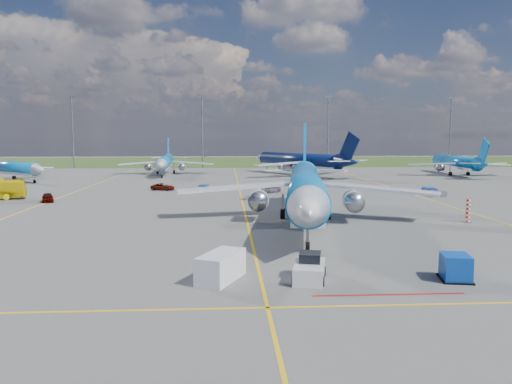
{
  "coord_description": "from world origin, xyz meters",
  "views": [
    {
      "loc": [
        -2.37,
        -48.58,
        10.19
      ],
      "look_at": [
        0.84,
        5.99,
        4.0
      ],
      "focal_mm": 35.0,
      "sensor_mm": 36.0,
      "label": 1
    }
  ],
  "objects": [
    {
      "name": "service_van",
      "position": [
        -2.83,
        -14.14,
        0.99
      ],
      "size": [
        3.68,
        4.9,
        1.98
      ],
      "primitive_type": "cube",
      "rotation": [
        0.0,
        0.0,
        -0.43
      ],
      "color": "white",
      "rests_on": "ground"
    },
    {
      "name": "service_car_c",
      "position": [
        5.41,
        40.12,
        0.64
      ],
      "size": [
        4.55,
        4.26,
        1.29
      ],
      "primitive_type": "imported",
      "rotation": [
        0.0,
        0.0,
        -0.86
      ],
      "color": "#999999",
      "rests_on": "ground"
    },
    {
      "name": "bg_jet_ne",
      "position": [
        57.34,
        78.14,
        0.0
      ],
      "size": [
        29.92,
        38.04,
        9.54
      ],
      "primitive_type": null,
      "rotation": [
        0.0,
        0.0,
        3.08
      ],
      "color": "#0C6AB4",
      "rests_on": "ground"
    },
    {
      "name": "ground",
      "position": [
        0.0,
        0.0,
        0.0
      ],
      "size": [
        400.0,
        400.0,
        0.0
      ],
      "primitive_type": "plane",
      "color": "#51514E",
      "rests_on": "ground"
    },
    {
      "name": "baggage_tug_e",
      "position": [
        32.95,
        34.39,
        0.51
      ],
      "size": [
        2.6,
        5.05,
        1.1
      ],
      "rotation": [
        0.0,
        0.0,
        0.28
      ],
      "color": "#1A439E",
      "rests_on": "ground"
    },
    {
      "name": "service_car_b",
      "position": [
        -14.37,
        45.34,
        0.63
      ],
      "size": [
        4.96,
        3.53,
        1.25
      ],
      "primitive_type": "imported",
      "rotation": [
        0.0,
        0.0,
        1.21
      ],
      "color": "#999999",
      "rests_on": "ground"
    },
    {
      "name": "bg_jet_nw",
      "position": [
        -51.81,
        67.97,
        0.0
      ],
      "size": [
        40.09,
        39.34,
        8.37
      ],
      "primitive_type": null,
      "rotation": [
        0.0,
        0.0,
        0.86
      ],
      "color": "#0C6AB4",
      "rests_on": "ground"
    },
    {
      "name": "pushback_tug",
      "position": [
        3.45,
        -14.38,
        0.76
      ],
      "size": [
        2.9,
        5.63,
        1.87
      ],
      "rotation": [
        0.0,
        0.0,
        -0.23
      ],
      "color": "silver",
      "rests_on": "ground"
    },
    {
      "name": "baggage_tug_w",
      "position": [
        32.6,
        34.51,
        0.59
      ],
      "size": [
        1.88,
        5.67,
        1.25
      ],
      "rotation": [
        0.0,
        0.0,
        -0.07
      ],
      "color": "#184491",
      "rests_on": "ground"
    },
    {
      "name": "floodlight_masts",
      "position": [
        10.0,
        110.0,
        12.56
      ],
      "size": [
        202.2,
        0.5,
        22.7
      ],
      "color": "slate",
      "rests_on": "ground"
    },
    {
      "name": "main_airliner",
      "position": [
        6.84,
        8.77,
        0.0
      ],
      "size": [
        40.5,
        49.55,
        11.8
      ],
      "primitive_type": null,
      "rotation": [
        0.0,
        0.0,
        -0.15
      ],
      "color": "#0C6AB4",
      "rests_on": "ground"
    },
    {
      "name": "bg_jet_n",
      "position": [
        16.3,
        80.18,
        0.0
      ],
      "size": [
        48.65,
        51.7,
        10.81
      ],
      "primitive_type": null,
      "rotation": [
        0.0,
        0.0,
        3.71
      ],
      "color": "#071540",
      "rests_on": "ground"
    },
    {
      "name": "warning_post",
      "position": [
        26.0,
        8.0,
        1.5
      ],
      "size": [
        0.5,
        0.5,
        3.0
      ],
      "primitive_type": "cylinder",
      "color": "red",
      "rests_on": "ground"
    },
    {
      "name": "baggage_tug_c",
      "position": [
        -6.9,
        44.01,
        0.49
      ],
      "size": [
        2.15,
        4.78,
        1.04
      ],
      "rotation": [
        0.0,
        0.0,
        -0.21
      ],
      "color": "#174B8A",
      "rests_on": "ground"
    },
    {
      "name": "bg_jet_nnw",
      "position": [
        -18.6,
        83.78,
        0.0
      ],
      "size": [
        28.91,
        36.9,
        9.3
      ],
      "primitive_type": null,
      "rotation": [
        0.0,
        0.0,
        0.05
      ],
      "color": "#0C6AB4",
      "rests_on": "ground"
    },
    {
      "name": "grass_strip",
      "position": [
        0.0,
        150.0,
        0.0
      ],
      "size": [
        400.0,
        80.0,
        0.01
      ],
      "primitive_type": "cube",
      "color": "#2D4719",
      "rests_on": "ground"
    },
    {
      "name": "uld_container",
      "position": [
        13.77,
        -15.01,
        0.91
      ],
      "size": [
        2.23,
        2.59,
        1.83
      ],
      "primitive_type": "cube",
      "rotation": [
        0.0,
        0.0,
        -0.19
      ],
      "color": "#0C41AA",
      "rests_on": "ground"
    },
    {
      "name": "taxiway_lines",
      "position": [
        0.17,
        27.7,
        0.01
      ],
      "size": [
        60.25,
        160.0,
        0.02
      ],
      "color": "yellow",
      "rests_on": "ground"
    },
    {
      "name": "service_car_a",
      "position": [
        -30.06,
        29.65,
        0.69
      ],
      "size": [
        2.96,
        4.38,
        1.38
      ],
      "primitive_type": "imported",
      "rotation": [
        0.0,
        0.0,
        0.36
      ],
      "color": "#999999",
      "rests_on": "ground"
    }
  ]
}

